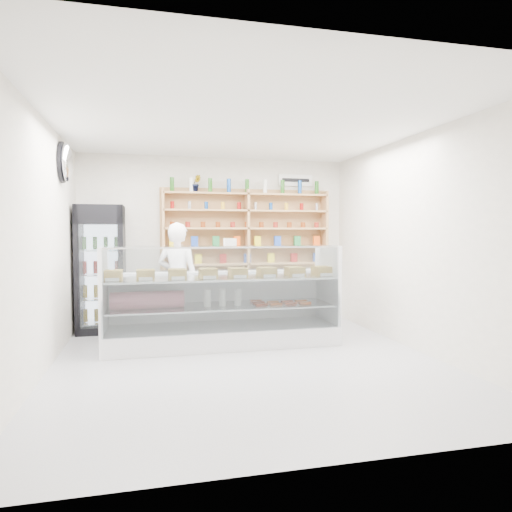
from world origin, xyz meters
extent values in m
plane|color=#A6A5AA|center=(0.00, 0.00, 0.00)|extent=(5.00, 5.00, 0.00)
plane|color=white|center=(0.00, 0.00, 2.80)|extent=(5.00, 5.00, 0.00)
plane|color=beige|center=(0.00, 2.50, 1.40)|extent=(4.50, 0.00, 4.50)
plane|color=beige|center=(0.00, -2.50, 1.40)|extent=(4.50, 0.00, 4.50)
plane|color=beige|center=(-2.25, 0.00, 1.40)|extent=(0.00, 5.00, 5.00)
plane|color=beige|center=(2.25, 0.00, 1.40)|extent=(0.00, 5.00, 5.00)
cube|color=white|center=(-0.17, 0.87, 0.13)|extent=(3.12, 0.88, 0.26)
cube|color=white|center=(-0.17, 1.28, 0.59)|extent=(3.12, 0.05, 0.66)
cube|color=silver|center=(-0.17, 0.87, 0.53)|extent=(2.99, 0.78, 0.02)
cube|color=silver|center=(-0.17, 0.87, 0.92)|extent=(3.06, 0.81, 0.02)
cube|color=silver|center=(-0.17, 0.44, 0.81)|extent=(3.06, 0.13, 1.09)
cube|color=silver|center=(-0.17, 0.82, 1.35)|extent=(3.06, 0.62, 0.01)
imported|color=white|center=(-0.72, 1.61, 0.84)|extent=(0.72, 0.61, 1.68)
cube|color=black|center=(-1.85, 2.14, 0.97)|extent=(0.71, 0.69, 1.95)
cube|color=#34053D|center=(-1.85, 1.82, 1.80)|extent=(0.69, 0.03, 0.27)
cube|color=silver|center=(-1.85, 1.80, 0.89)|extent=(0.59, 0.01, 1.54)
cube|color=tan|center=(-0.90, 2.34, 1.59)|extent=(0.04, 0.28, 1.33)
cube|color=tan|center=(0.50, 2.34, 1.59)|extent=(0.04, 0.28, 1.33)
cube|color=tan|center=(1.90, 2.34, 1.59)|extent=(0.04, 0.28, 1.33)
cube|color=tan|center=(0.50, 2.34, 1.00)|extent=(2.80, 0.28, 0.03)
cube|color=tan|center=(0.50, 2.34, 1.30)|extent=(2.80, 0.28, 0.03)
cube|color=tan|center=(0.50, 2.34, 1.60)|extent=(2.80, 0.28, 0.03)
cube|color=tan|center=(0.50, 2.34, 1.90)|extent=(2.80, 0.28, 0.03)
cube|color=tan|center=(0.50, 2.34, 2.18)|extent=(2.80, 0.28, 0.03)
imported|color=#1E6626|center=(-0.36, 2.34, 2.34)|extent=(0.16, 0.14, 0.28)
ellipsoid|color=silver|center=(-2.17, 1.20, 2.45)|extent=(0.15, 0.50, 0.50)
cube|color=white|center=(1.40, 2.47, 2.45)|extent=(0.62, 0.03, 0.20)
camera|label=1|loc=(-1.14, -5.23, 1.54)|focal=32.00mm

